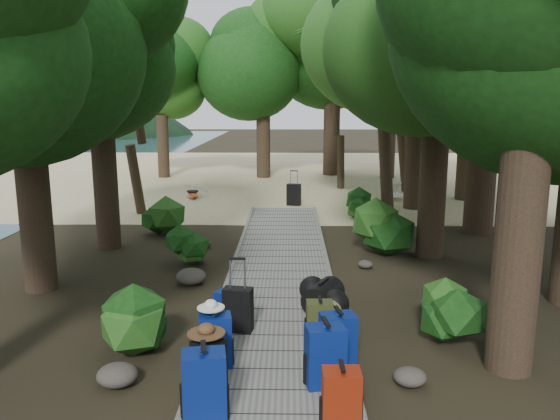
# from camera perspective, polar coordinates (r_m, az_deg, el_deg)

# --- Properties ---
(ground) EXTENTS (120.00, 120.00, 0.00)m
(ground) POSITION_cam_1_polar(r_m,az_deg,el_deg) (10.31, -0.05, -7.86)
(ground) COLOR black
(ground) RESTS_ON ground
(sand_beach) EXTENTS (40.00, 22.00, 0.02)m
(sand_beach) POSITION_cam_1_polar(r_m,az_deg,el_deg) (25.96, 0.62, 3.77)
(sand_beach) COLOR #CBBA89
(sand_beach) RESTS_ON ground
(boardwalk) EXTENTS (2.00, 12.00, 0.12)m
(boardwalk) POSITION_cam_1_polar(r_m,az_deg,el_deg) (11.25, 0.05, -5.90)
(boardwalk) COLOR gray
(boardwalk) RESTS_ON ground
(backpack_left_a) EXTENTS (0.49, 0.38, 0.84)m
(backpack_left_a) POSITION_cam_1_polar(r_m,az_deg,el_deg) (5.92, -7.92, -17.45)
(backpack_left_a) COLOR navy
(backpack_left_a) RESTS_ON boardwalk
(backpack_left_b) EXTENTS (0.42, 0.36, 0.65)m
(backpack_left_b) POSITION_cam_1_polar(r_m,az_deg,el_deg) (6.54, -7.44, -15.43)
(backpack_left_b) COLOR black
(backpack_left_b) RESTS_ON boardwalk
(backpack_left_c) EXTENTS (0.44, 0.35, 0.74)m
(backpack_left_c) POSITION_cam_1_polar(r_m,az_deg,el_deg) (7.01, -6.77, -13.10)
(backpack_left_c) COLOR navy
(backpack_left_c) RESTS_ON boardwalk
(backpack_left_d) EXTENTS (0.44, 0.39, 0.55)m
(backpack_left_d) POSITION_cam_1_polar(r_m,az_deg,el_deg) (8.26, -5.43, -9.93)
(backpack_left_d) COLOR navy
(backpack_left_d) RESTS_ON boardwalk
(backpack_right_a) EXTENTS (0.39, 0.28, 0.69)m
(backpack_right_a) POSITION_cam_1_polar(r_m,az_deg,el_deg) (5.83, 6.42, -18.76)
(backpack_right_a) COLOR maroon
(backpack_right_a) RESTS_ON boardwalk
(backpack_right_b) EXTENTS (0.49, 0.39, 0.80)m
(backpack_right_b) POSITION_cam_1_polar(r_m,az_deg,el_deg) (6.55, 4.75, -14.62)
(backpack_right_b) COLOR navy
(backpack_right_b) RESTS_ON boardwalk
(backpack_right_c) EXTENTS (0.48, 0.39, 0.73)m
(backpack_right_c) POSITION_cam_1_polar(r_m,az_deg,el_deg) (7.04, 6.06, -13.03)
(backpack_right_c) COLOR navy
(backpack_right_c) RESTS_ON boardwalk
(backpack_right_d) EXTENTS (0.38, 0.28, 0.57)m
(backpack_right_d) POSITION_cam_1_polar(r_m,az_deg,el_deg) (7.82, 4.17, -11.11)
(backpack_right_d) COLOR #383F1A
(backpack_right_d) RESTS_ON boardwalk
(duffel_right_khaki) EXTENTS (0.48, 0.61, 0.36)m
(duffel_right_khaki) POSITION_cam_1_polar(r_m,az_deg,el_deg) (8.09, 4.99, -11.12)
(duffel_right_khaki) COLOR olive
(duffel_right_khaki) RESTS_ON boardwalk
(duffel_right_black) EXTENTS (0.73, 0.85, 0.46)m
(duffel_right_black) POSITION_cam_1_polar(r_m,az_deg,el_deg) (8.78, 4.55, -8.96)
(duffel_right_black) COLOR black
(duffel_right_black) RESTS_ON boardwalk
(suitcase_on_boardwalk) EXTENTS (0.45, 0.29, 0.64)m
(suitcase_on_boardwalk) POSITION_cam_1_polar(r_m,az_deg,el_deg) (7.98, -4.40, -10.34)
(suitcase_on_boardwalk) COLOR black
(suitcase_on_boardwalk) RESTS_ON boardwalk
(lone_suitcase_on_sand) EXTENTS (0.49, 0.34, 0.71)m
(lone_suitcase_on_sand) POSITION_cam_1_polar(r_m,az_deg,el_deg) (17.98, 1.45, 1.61)
(lone_suitcase_on_sand) COLOR black
(lone_suitcase_on_sand) RESTS_ON sand_beach
(hat_brown) EXTENTS (0.44, 0.44, 0.13)m
(hat_brown) POSITION_cam_1_polar(r_m,az_deg,el_deg) (6.42, -7.73, -12.13)
(hat_brown) COLOR #51351E
(hat_brown) RESTS_ON backpack_left_b
(hat_white) EXTENTS (0.34, 0.34, 0.11)m
(hat_white) POSITION_cam_1_polar(r_m,az_deg,el_deg) (6.91, -7.24, -9.68)
(hat_white) COLOR silver
(hat_white) RESTS_ON backpack_left_c
(kayak) EXTENTS (1.30, 3.09, 0.30)m
(kayak) POSITION_cam_1_polar(r_m,az_deg,el_deg) (19.82, -9.12, 1.78)
(kayak) COLOR #AA310E
(kayak) RESTS_ON sand_beach
(sun_lounger) EXTENTS (0.80, 1.69, 0.52)m
(sun_lounger) POSITION_cam_1_polar(r_m,az_deg,el_deg) (19.57, 11.96, 1.88)
(sun_lounger) COLOR silver
(sun_lounger) RESTS_ON sand_beach
(tree_right_a) EXTENTS (4.98, 4.98, 8.29)m
(tree_right_a) POSITION_cam_1_polar(r_m,az_deg,el_deg) (7.16, 25.25, 16.42)
(tree_right_a) COLOR #11330E
(tree_right_a) RESTS_ON ground
(tree_right_c) EXTENTS (4.83, 4.83, 8.35)m
(tree_right_c) POSITION_cam_1_polar(r_m,az_deg,el_deg) (12.20, 16.33, 14.57)
(tree_right_c) COLOR #11330E
(tree_right_c) RESTS_ON ground
(tree_right_d) EXTENTS (5.86, 5.86, 10.75)m
(tree_right_d) POSITION_cam_1_polar(r_m,az_deg,el_deg) (15.02, 21.32, 18.15)
(tree_right_d) COLOR #11330E
(tree_right_d) RESTS_ON ground
(tree_right_e) EXTENTS (5.47, 5.47, 9.84)m
(tree_right_e) POSITION_cam_1_polar(r_m,az_deg,el_deg) (17.85, 14.56, 15.85)
(tree_right_e) COLOR #11330E
(tree_right_e) RESTS_ON ground
(tree_right_f) EXTENTS (5.41, 5.41, 9.66)m
(tree_right_f) POSITION_cam_1_polar(r_m,az_deg,el_deg) (20.00, 19.59, 14.77)
(tree_right_f) COLOR #11330E
(tree_right_f) RESTS_ON ground
(tree_left_b) EXTENTS (4.50, 4.50, 8.10)m
(tree_left_b) POSITION_cam_1_polar(r_m,az_deg,el_deg) (10.51, -25.36, 13.87)
(tree_left_b) COLOR #11330E
(tree_left_b) RESTS_ON ground
(tree_left_c) EXTENTS (4.54, 4.54, 7.89)m
(tree_left_c) POSITION_cam_1_polar(r_m,az_deg,el_deg) (13.12, -18.41, 13.18)
(tree_left_c) COLOR #11330E
(tree_left_c) RESTS_ON ground
(tree_back_a) EXTENTS (5.09, 5.09, 8.81)m
(tree_back_a) POSITION_cam_1_polar(r_m,az_deg,el_deg) (24.64, -1.79, 13.61)
(tree_back_a) COLOR #11330E
(tree_back_a) RESTS_ON ground
(tree_back_b) EXTENTS (6.02, 6.02, 10.75)m
(tree_back_b) POSITION_cam_1_polar(r_m,az_deg,el_deg) (25.69, 5.56, 15.63)
(tree_back_b) COLOR #11330E
(tree_back_b) RESTS_ON ground
(tree_back_c) EXTENTS (5.16, 5.16, 9.28)m
(tree_back_c) POSITION_cam_1_polar(r_m,az_deg,el_deg) (24.97, 11.50, 13.91)
(tree_back_c) COLOR #11330E
(tree_back_c) RESTS_ON ground
(tree_back_d) EXTENTS (4.44, 4.44, 7.40)m
(tree_back_d) POSITION_cam_1_polar(r_m,az_deg,el_deg) (25.21, -12.34, 11.71)
(tree_back_d) COLOR #11330E
(tree_back_d) RESTS_ON ground
(palm_right_a) EXTENTS (4.93, 4.93, 8.40)m
(palm_right_a) POSITION_cam_1_polar(r_m,az_deg,el_deg) (16.49, 12.12, 13.86)
(palm_right_a) COLOR #124012
(palm_right_a) RESTS_ON ground
(palm_right_b) EXTENTS (4.49, 4.49, 8.67)m
(palm_right_b) POSITION_cam_1_polar(r_m,az_deg,el_deg) (21.40, 13.31, 13.50)
(palm_right_b) COLOR #124012
(palm_right_b) RESTS_ON ground
(palm_right_c) EXTENTS (3.92, 3.92, 6.24)m
(palm_right_c) POSITION_cam_1_polar(r_m,az_deg,el_deg) (21.73, 7.07, 10.47)
(palm_right_c) COLOR #124012
(palm_right_c) RESTS_ON ground
(palm_left_a) EXTENTS (4.05, 4.05, 6.44)m
(palm_left_a) POSITION_cam_1_polar(r_m,az_deg,el_deg) (16.96, -15.60, 10.30)
(palm_left_a) COLOR #124012
(palm_left_a) RESTS_ON ground
(rock_left_a) EXTENTS (0.50, 0.45, 0.27)m
(rock_left_a) POSITION_cam_1_polar(r_m,az_deg,el_deg) (7.14, -16.64, -16.20)
(rock_left_a) COLOR #4C473F
(rock_left_a) RESTS_ON ground
(rock_left_b) EXTENTS (0.31, 0.28, 0.17)m
(rock_left_b) POSITION_cam_1_polar(r_m,az_deg,el_deg) (8.71, -16.86, -11.45)
(rock_left_b) COLOR #4C473F
(rock_left_b) RESTS_ON ground
(rock_left_c) EXTENTS (0.57, 0.51, 0.31)m
(rock_left_c) POSITION_cam_1_polar(r_m,az_deg,el_deg) (10.43, -9.27, -6.87)
(rock_left_c) COLOR #4C473F
(rock_left_c) RESTS_ON ground
(rock_left_d) EXTENTS (0.33, 0.29, 0.18)m
(rock_left_d) POSITION_cam_1_polar(r_m,az_deg,el_deg) (13.00, -7.92, -3.51)
(rock_left_d) COLOR #4C473F
(rock_left_d) RESTS_ON ground
(rock_right_a) EXTENTS (0.40, 0.36, 0.22)m
(rock_right_a) POSITION_cam_1_polar(r_m,az_deg,el_deg) (7.06, 13.42, -16.60)
(rock_right_a) COLOR #4C473F
(rock_right_a) RESTS_ON ground
(rock_right_b) EXTENTS (0.46, 0.42, 0.26)m
(rock_right_b) POSITION_cam_1_polar(r_m,az_deg,el_deg) (9.36, 15.83, -9.50)
(rock_right_b) COLOR #4C473F
(rock_right_b) RESTS_ON ground
(rock_right_c) EXTENTS (0.31, 0.28, 0.17)m
(rock_right_c) POSITION_cam_1_polar(r_m,az_deg,el_deg) (11.43, 8.91, -5.63)
(rock_right_c) COLOR #4C473F
(rock_right_c) RESTS_ON ground
(rock_right_d) EXTENTS (0.55, 0.50, 0.30)m
(rock_right_d) POSITION_cam_1_polar(r_m,az_deg,el_deg) (13.94, 12.66, -2.41)
(rock_right_d) COLOR #4C473F
(rock_right_d) RESTS_ON ground
(shrub_left_a) EXTENTS (0.98, 0.98, 0.88)m
(shrub_left_a) POSITION_cam_1_polar(r_m,az_deg,el_deg) (7.82, -16.13, -11.22)
(shrub_left_a) COLOR #225319
(shrub_left_a) RESTS_ON ground
(shrub_left_b) EXTENTS (0.79, 0.79, 0.71)m
(shrub_left_b) POSITION_cam_1_polar(r_m,az_deg,el_deg) (11.75, -9.49, -3.81)
(shrub_left_b) COLOR #225319
(shrub_left_b) RESTS_ON ground
(shrub_left_c) EXTENTS (1.11, 1.11, 1.00)m
(shrub_left_c) POSITION_cam_1_polar(r_m,az_deg,el_deg) (14.49, -11.95, -0.46)
(shrub_left_c) COLOR #225319
(shrub_left_c) RESTS_ON ground
(shrub_right_a) EXTENTS (0.99, 0.99, 0.89)m
(shrub_right_a) POSITION_cam_1_polar(r_m,az_deg,el_deg) (8.19, 16.90, -10.21)
(shrub_right_a) COLOR #225319
(shrub_right_a) RESTS_ON ground
(shrub_right_b) EXTENTS (1.39, 1.39, 1.25)m
(shrub_right_b) POSITION_cam_1_polar(r_m,az_deg,el_deg) (12.51, 10.54, -1.64)
(shrub_right_b) COLOR #225319
(shrub_right_b) RESTS_ON ground
(shrub_right_c) EXTENTS (0.90, 0.90, 0.81)m
(shrub_right_c) POSITION_cam_1_polar(r_m,az_deg,el_deg) (16.06, 7.78, 0.48)
(shrub_right_c) COLOR #225319
(shrub_right_c) RESTS_ON ground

